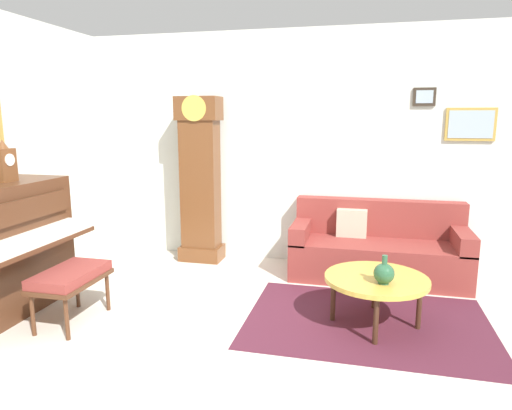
{
  "coord_description": "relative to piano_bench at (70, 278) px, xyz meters",
  "views": [
    {
      "loc": [
        0.95,
        -3.14,
        1.77
      ],
      "look_at": [
        -0.06,
        1.0,
        0.95
      ],
      "focal_mm": 31.85,
      "sensor_mm": 36.0,
      "label": 1
    }
  ],
  "objects": [
    {
      "name": "mantel_clock",
      "position": [
        -0.73,
        0.19,
        0.96
      ],
      "size": [
        0.13,
        0.18,
        0.38
      ],
      "color": "brown",
      "rests_on": "piano"
    },
    {
      "name": "ground_plane",
      "position": [
        1.5,
        -0.12,
        -0.46
      ],
      "size": [
        6.4,
        6.0,
        0.1
      ],
      "primitive_type": "cube",
      "color": "beige"
    },
    {
      "name": "piano_bench",
      "position": [
        0.0,
        0.0,
        0.0
      ],
      "size": [
        0.42,
        0.7,
        0.48
      ],
      "color": "#4C2B19",
      "rests_on": "ground_plane"
    },
    {
      "name": "grandfather_clock",
      "position": [
        0.47,
        1.97,
        0.56
      ],
      "size": [
        0.52,
        0.34,
        2.03
      ],
      "color": "brown",
      "rests_on": "ground_plane"
    },
    {
      "name": "green_jug",
      "position": [
        2.63,
        0.42,
        0.12
      ],
      "size": [
        0.17,
        0.17,
        0.24
      ],
      "color": "#234C33",
      "rests_on": "coffee_table"
    },
    {
      "name": "couch",
      "position": [
        2.61,
        1.86,
        -0.09
      ],
      "size": [
        1.9,
        0.8,
        0.84
      ],
      "color": "maroon",
      "rests_on": "ground_plane"
    },
    {
      "name": "area_rug",
      "position": [
        2.52,
        0.6,
        -0.4
      ],
      "size": [
        2.1,
        1.5,
        0.01
      ],
      "primitive_type": "cube",
      "color": "#4C1E2D",
      "rests_on": "ground_plane"
    },
    {
      "name": "wall_back",
      "position": [
        1.51,
        2.28,
        1.0
      ],
      "size": [
        5.3,
        0.13,
        2.8
      ],
      "color": "silver",
      "rests_on": "ground_plane"
    },
    {
      "name": "coffee_table",
      "position": [
        2.58,
        0.57,
        -0.0
      ],
      "size": [
        0.88,
        0.88,
        0.44
      ],
      "color": "gold",
      "rests_on": "ground_plane"
    }
  ]
}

